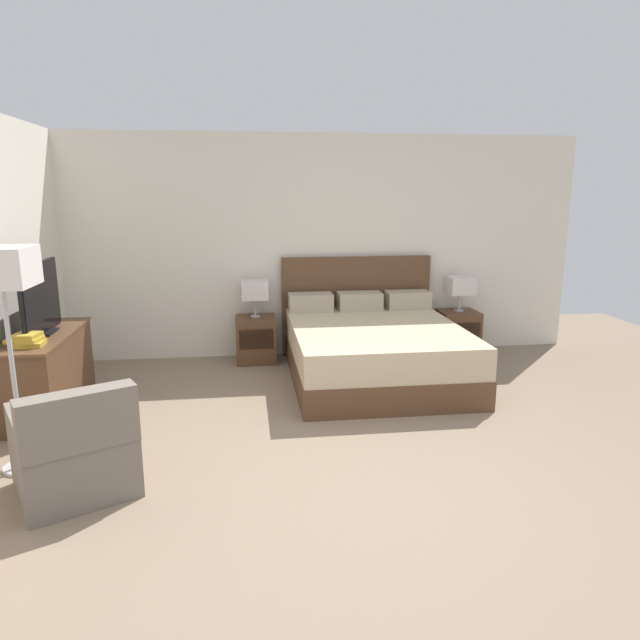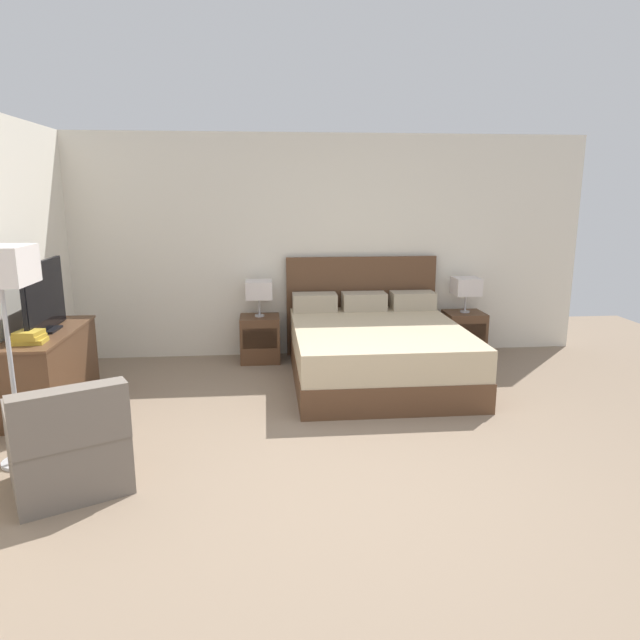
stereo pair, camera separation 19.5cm
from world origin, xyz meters
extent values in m
plane|color=#84705B|center=(0.00, 0.00, 0.00)|extent=(10.10, 10.10, 0.00)
cube|color=silver|center=(0.00, 3.40, 1.29)|extent=(6.60, 0.06, 2.57)
cube|color=brown|center=(0.64, 2.26, 0.14)|extent=(1.72, 2.04, 0.28)
cube|color=#C6B28E|center=(0.64, 2.26, 0.43)|extent=(1.70, 2.02, 0.30)
cube|color=brown|center=(0.64, 3.30, 0.59)|extent=(1.78, 0.05, 1.18)
cube|color=tan|center=(0.06, 3.11, 0.68)|extent=(0.50, 0.28, 0.20)
cube|color=tan|center=(0.64, 3.11, 0.68)|extent=(0.50, 0.28, 0.20)
cube|color=tan|center=(1.21, 3.11, 0.68)|extent=(0.50, 0.28, 0.20)
cube|color=brown|center=(-0.57, 3.10, 0.26)|extent=(0.45, 0.42, 0.53)
cube|color=#3C2718|center=(-0.57, 2.90, 0.32)|extent=(0.38, 0.01, 0.23)
cube|color=brown|center=(1.85, 3.10, 0.26)|extent=(0.45, 0.42, 0.53)
cube|color=#3C2718|center=(1.85, 2.90, 0.32)|extent=(0.38, 0.01, 0.23)
cylinder|color=#B7B7BC|center=(-0.57, 3.10, 0.54)|extent=(0.11, 0.11, 0.02)
cylinder|color=#B7B7BC|center=(-0.57, 3.10, 0.64)|extent=(0.02, 0.02, 0.19)
cube|color=silver|center=(-0.57, 3.10, 0.84)|extent=(0.30, 0.30, 0.20)
cylinder|color=#B7B7BC|center=(1.85, 3.10, 0.54)|extent=(0.11, 0.11, 0.02)
cylinder|color=#B7B7BC|center=(1.85, 3.10, 0.64)|extent=(0.02, 0.02, 0.19)
cube|color=silver|center=(1.85, 3.10, 0.84)|extent=(0.30, 0.30, 0.20)
cube|color=brown|center=(-2.45, 1.83, 0.35)|extent=(0.45, 1.31, 0.70)
cube|color=brown|center=(-2.45, 1.83, 0.69)|extent=(0.46, 1.35, 0.02)
cube|color=black|center=(-2.45, 1.85, 0.71)|extent=(0.18, 0.27, 0.02)
cube|color=black|center=(-2.45, 1.85, 1.02)|extent=(0.04, 0.88, 0.62)
cube|color=black|center=(-2.43, 1.85, 1.02)|extent=(0.01, 0.85, 0.60)
cube|color=gold|center=(-2.43, 1.42, 0.72)|extent=(0.25, 0.20, 0.04)
cube|color=gold|center=(-2.45, 1.42, 0.76)|extent=(0.28, 0.22, 0.03)
cube|color=gold|center=(-2.43, 1.42, 0.79)|extent=(0.21, 0.22, 0.04)
cube|color=#70665B|center=(-1.81, 0.31, 0.20)|extent=(0.91, 0.91, 0.40)
cube|color=#70665B|center=(-1.69, 0.07, 0.58)|extent=(0.68, 0.45, 0.36)
cube|color=#70665B|center=(-2.08, 0.18, 0.49)|extent=(0.36, 0.60, 0.18)
cube|color=#70665B|center=(-1.55, 0.44, 0.49)|extent=(0.36, 0.60, 0.18)
cylinder|color=#B7B7BC|center=(-2.27, 0.68, 0.01)|extent=(0.28, 0.28, 0.02)
cylinder|color=#B7B7BC|center=(-2.27, 0.68, 0.66)|extent=(0.03, 0.03, 1.28)
camera|label=1|loc=(-0.68, -3.29, 1.91)|focal=32.00mm
camera|label=2|loc=(-0.49, -3.31, 1.91)|focal=32.00mm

